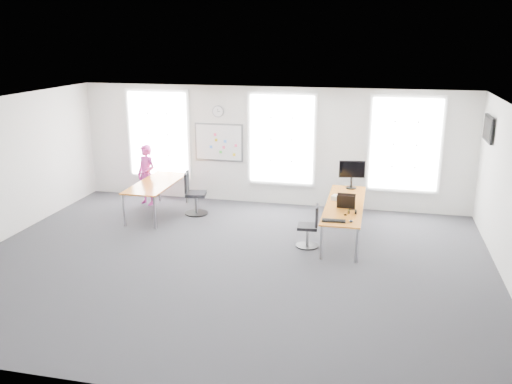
% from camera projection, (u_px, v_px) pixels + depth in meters
% --- Properties ---
extents(floor, '(10.00, 10.00, 0.00)m').
position_uv_depth(floor, '(228.00, 263.00, 10.41)').
color(floor, '#26262B').
rests_on(floor, ground).
extents(ceiling, '(10.00, 10.00, 0.00)m').
position_uv_depth(ceiling, '(226.00, 106.00, 9.57)').
color(ceiling, white).
rests_on(ceiling, ground).
extents(wall_back, '(10.00, 0.00, 10.00)m').
position_uv_depth(wall_back, '(270.00, 146.00, 13.73)').
color(wall_back, white).
rests_on(wall_back, ground).
extents(wall_front, '(10.00, 0.00, 10.00)m').
position_uv_depth(wall_front, '(132.00, 279.00, 6.24)').
color(wall_front, white).
rests_on(wall_front, ground).
extents(window_left, '(1.60, 0.06, 2.20)m').
position_uv_depth(window_left, '(159.00, 134.00, 14.29)').
color(window_left, white).
rests_on(window_left, wall_back).
extents(window_mid, '(1.60, 0.06, 2.20)m').
position_uv_depth(window_mid, '(282.00, 139.00, 13.59)').
color(window_mid, white).
rests_on(window_mid, wall_back).
extents(window_right, '(1.60, 0.06, 2.20)m').
position_uv_depth(window_right, '(405.00, 144.00, 12.94)').
color(window_right, white).
rests_on(window_right, wall_back).
extents(desk_right, '(0.79, 2.98, 0.73)m').
position_uv_depth(desk_right, '(345.00, 206.00, 11.66)').
color(desk_right, orange).
rests_on(desk_right, ground).
extents(desk_left, '(0.87, 2.18, 0.79)m').
position_uv_depth(desk_left, '(156.00, 185.00, 13.09)').
color(desk_left, orange).
rests_on(desk_left, ground).
extents(chair_right, '(0.48, 0.48, 0.89)m').
position_uv_depth(chair_right, '(310.00, 229.00, 11.11)').
color(chair_right, black).
rests_on(chair_right, ground).
extents(chair_left, '(0.56, 0.56, 1.05)m').
position_uv_depth(chair_left, '(194.00, 196.00, 13.15)').
color(chair_left, black).
rests_on(chair_left, ground).
extents(person, '(0.67, 0.57, 1.55)m').
position_uv_depth(person, '(147.00, 175.00, 13.85)').
color(person, '#C83294').
rests_on(person, ground).
extents(whiteboard, '(1.20, 0.03, 0.90)m').
position_uv_depth(whiteboard, '(219.00, 142.00, 13.98)').
color(whiteboard, white).
rests_on(whiteboard, wall_back).
extents(wall_clock, '(0.30, 0.04, 0.30)m').
position_uv_depth(wall_clock, '(218.00, 111.00, 13.76)').
color(wall_clock, gray).
rests_on(wall_clock, wall_back).
extents(tv, '(0.06, 0.90, 0.55)m').
position_uv_depth(tv, '(489.00, 129.00, 11.51)').
color(tv, black).
rests_on(tv, wall_right).
extents(keyboard, '(0.48, 0.20, 0.02)m').
position_uv_depth(keyboard, '(334.00, 221.00, 10.53)').
color(keyboard, black).
rests_on(keyboard, desk_right).
extents(mouse, '(0.11, 0.14, 0.05)m').
position_uv_depth(mouse, '(351.00, 221.00, 10.47)').
color(mouse, black).
rests_on(mouse, desk_right).
extents(lens_cap, '(0.08, 0.08, 0.01)m').
position_uv_depth(lens_cap, '(345.00, 215.00, 10.90)').
color(lens_cap, black).
rests_on(lens_cap, desk_right).
extents(headphones, '(0.18, 0.10, 0.10)m').
position_uv_depth(headphones, '(352.00, 212.00, 10.96)').
color(headphones, black).
rests_on(headphones, desk_right).
extents(laptop_sleeve, '(0.38, 0.22, 0.31)m').
position_uv_depth(laptop_sleeve, '(346.00, 201.00, 11.28)').
color(laptop_sleeve, black).
rests_on(laptop_sleeve, desk_right).
extents(paper_stack, '(0.33, 0.28, 0.10)m').
position_uv_depth(paper_stack, '(338.00, 198.00, 11.89)').
color(paper_stack, beige).
rests_on(paper_stack, desk_right).
extents(monitor, '(0.60, 0.25, 0.67)m').
position_uv_depth(monitor, '(352.00, 172.00, 12.69)').
color(monitor, black).
rests_on(monitor, desk_right).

